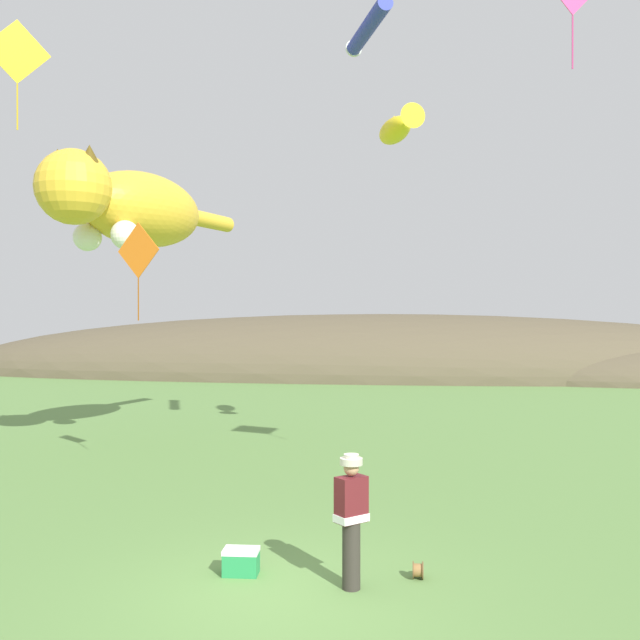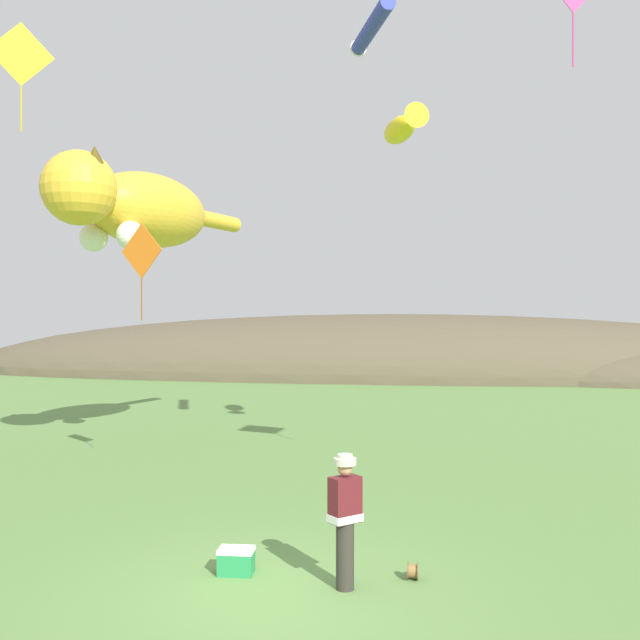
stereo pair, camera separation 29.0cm
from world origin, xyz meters
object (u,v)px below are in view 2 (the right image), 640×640
object	(u,v)px
festival_attendant	(345,517)
picnic_cooler	(236,561)
kite_diamond_gold	(21,55)
kite_fish_windsock	(402,127)
kite_giant_cat	(136,208)
kite_tube_streamer	(372,27)
kite_spool	(413,571)
kite_diamond_orange	(142,252)

from	to	relation	value
festival_attendant	picnic_cooler	xyz separation A→B (m)	(-1.56, 0.33, -0.77)
picnic_cooler	kite_diamond_gold	xyz separation A→B (m)	(-5.26, 3.44, 8.54)
festival_attendant	kite_fish_windsock	bearing A→B (deg)	86.77
kite_giant_cat	kite_diamond_gold	world-z (taller)	kite_diamond_gold
kite_giant_cat	kite_tube_streamer	bearing A→B (deg)	-9.55
kite_tube_streamer	kite_diamond_gold	xyz separation A→B (m)	(-6.62, -3.94, -1.74)
kite_giant_cat	picnic_cooler	bearing A→B (deg)	-59.43
kite_giant_cat	kite_diamond_gold	xyz separation A→B (m)	(-0.27, -5.01, 2.28)
kite_giant_cat	kite_tube_streamer	world-z (taller)	kite_tube_streamer
kite_spool	kite_fish_windsock	distance (m)	11.79
kite_giant_cat	kite_tube_streamer	xyz separation A→B (m)	(6.35, -1.07, 4.01)
kite_tube_streamer	kite_fish_windsock	bearing A→B (deg)	59.07
kite_fish_windsock	kite_tube_streamer	bearing A→B (deg)	-120.93
kite_diamond_gold	kite_giant_cat	bearing A→B (deg)	86.94
kite_fish_windsock	festival_attendant	bearing A→B (deg)	-93.23
kite_diamond_orange	kite_tube_streamer	bearing A→B (deg)	27.17
picnic_cooler	kite_tube_streamer	distance (m)	12.73
festival_attendant	kite_fish_windsock	world-z (taller)	kite_fish_windsock
festival_attendant	kite_giant_cat	world-z (taller)	kite_giant_cat
kite_diamond_gold	kite_spool	bearing A→B (deg)	-23.28
kite_fish_windsock	picnic_cooler	bearing A→B (deg)	-103.55
kite_fish_windsock	kite_diamond_gold	bearing A→B (deg)	-145.10
kite_tube_streamer	kite_diamond_gold	world-z (taller)	kite_tube_streamer
kite_fish_windsock	kite_diamond_orange	bearing A→B (deg)	-146.53
kite_fish_windsock	kite_giant_cat	bearing A→B (deg)	-179.22
kite_fish_windsock	kite_diamond_gold	world-z (taller)	kite_diamond_gold
kite_fish_windsock	kite_diamond_orange	xyz separation A→B (m)	(-5.45, -3.61, -3.40)
picnic_cooler	kite_fish_windsock	distance (m)	12.01
picnic_cooler	kite_giant_cat	world-z (taller)	kite_giant_cat
kite_spool	kite_giant_cat	world-z (taller)	kite_giant_cat
picnic_cooler	kite_giant_cat	distance (m)	11.65
picnic_cooler	kite_fish_windsock	xyz separation A→B (m)	(2.06, 8.55, 8.18)
kite_giant_cat	kite_fish_windsock	world-z (taller)	kite_fish_windsock
kite_fish_windsock	kite_tube_streamer	size ratio (longest dim) A/B	0.86
festival_attendant	kite_spool	size ratio (longest dim) A/B	7.57
festival_attendant	kite_giant_cat	size ratio (longest dim) A/B	0.23
kite_fish_windsock	kite_tube_streamer	distance (m)	2.50
kite_fish_windsock	kite_tube_streamer	xyz separation A→B (m)	(-0.70, -1.17, 2.10)
kite_spool	kite_diamond_orange	world-z (taller)	kite_diamond_orange
picnic_cooler	kite_fish_windsock	size ratio (longest dim) A/B	0.21
festival_attendant	kite_tube_streamer	size ratio (longest dim) A/B	0.64
festival_attendant	kite_diamond_gold	xyz separation A→B (m)	(-6.82, 3.78, 7.77)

